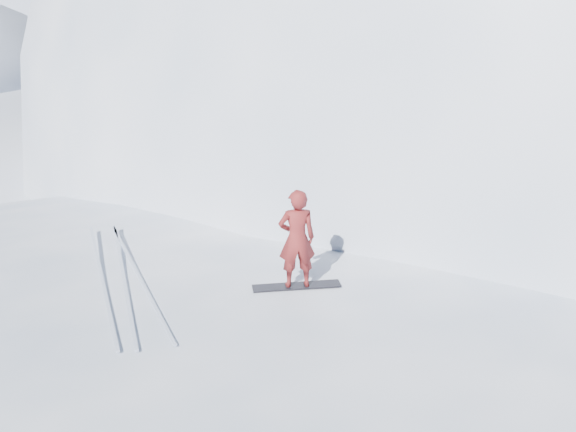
# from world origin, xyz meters

# --- Properties ---
(near_ridge) EXTENTS (36.00, 28.00, 4.80)m
(near_ridge) POSITION_xyz_m (1.00, 3.00, 0.00)
(near_ridge) COLOR white
(near_ridge) RESTS_ON ground
(summit_peak) EXTENTS (60.00, 56.00, 56.00)m
(summit_peak) POSITION_xyz_m (22.00, 26.00, 0.00)
(summit_peak) COLOR white
(summit_peak) RESTS_ON ground
(peak_shoulder) EXTENTS (28.00, 24.00, 18.00)m
(peak_shoulder) POSITION_xyz_m (10.00, 20.00, 0.00)
(peak_shoulder) COLOR white
(peak_shoulder) RESTS_ON ground
(snowboard) EXTENTS (1.71, 0.35, 0.03)m
(snowboard) POSITION_xyz_m (1.56, 3.35, 2.41)
(snowboard) COLOR black
(snowboard) RESTS_ON near_ridge
(snowboarder) EXTENTS (0.71, 0.47, 1.93)m
(snowboarder) POSITION_xyz_m (1.56, 3.35, 3.39)
(snowboarder) COLOR maroon
(snowboarder) RESTS_ON snowboard
(board_tracks) EXTENTS (2.05, 5.95, 0.04)m
(board_tracks) POSITION_xyz_m (-1.83, 4.43, 2.42)
(board_tracks) COLOR silver
(board_tracks) RESTS_ON ground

